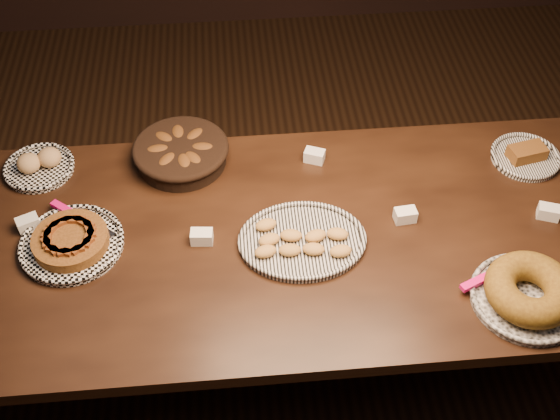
{
  "coord_description": "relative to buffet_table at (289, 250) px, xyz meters",
  "views": [
    {
      "loc": [
        -0.16,
        -1.48,
        2.46
      ],
      "look_at": [
        -0.02,
        0.05,
        0.82
      ],
      "focal_mm": 45.0,
      "sensor_mm": 36.0,
      "label": 1
    }
  ],
  "objects": [
    {
      "name": "ground",
      "position": [
        0.0,
        0.0,
        -0.68
      ],
      "size": [
        5.0,
        5.0,
        0.0
      ],
      "primitive_type": "plane",
      "color": "black",
      "rests_on": "ground"
    },
    {
      "name": "buffet_table",
      "position": [
        0.0,
        0.0,
        0.0
      ],
      "size": [
        2.4,
        1.0,
        0.75
      ],
      "color": "black",
      "rests_on": "ground"
    },
    {
      "name": "apple_tart_plate",
      "position": [
        -0.69,
        0.02,
        0.1
      ],
      "size": [
        0.33,
        0.35,
        0.06
      ],
      "rotation": [
        0.0,
        0.0,
        -0.21
      ],
      "color": "white",
      "rests_on": "buffet_table"
    },
    {
      "name": "madeleine_platter",
      "position": [
        0.04,
        -0.04,
        0.09
      ],
      "size": [
        0.4,
        0.33,
        0.05
      ],
      "rotation": [
        0.0,
        0.0,
        0.17
      ],
      "color": "black",
      "rests_on": "buffet_table"
    },
    {
      "name": "bundt_cake_plate",
      "position": [
        0.68,
        -0.32,
        0.12
      ],
      "size": [
        0.36,
        0.33,
        0.1
      ],
      "rotation": [
        0.0,
        0.0,
        -0.06
      ],
      "color": "black",
      "rests_on": "buffet_table"
    },
    {
      "name": "croissant_basket",
      "position": [
        -0.34,
        0.38,
        0.12
      ],
      "size": [
        0.38,
        0.38,
        0.08
      ],
      "rotation": [
        0.0,
        0.0,
        0.25
      ],
      "color": "black",
      "rests_on": "buffet_table"
    },
    {
      "name": "bread_roll_plate",
      "position": [
        -0.84,
        0.38,
        0.1
      ],
      "size": [
        0.25,
        0.25,
        0.08
      ],
      "rotation": [
        0.0,
        0.0,
        -0.35
      ],
      "color": "white",
      "rests_on": "buffet_table"
    },
    {
      "name": "loaf_plate",
      "position": [
        0.88,
        0.28,
        0.09
      ],
      "size": [
        0.25,
        0.25,
        0.06
      ],
      "rotation": [
        0.0,
        0.0,
        0.21
      ],
      "color": "black",
      "rests_on": "buffet_table"
    },
    {
      "name": "tent_cards",
      "position": [
        0.05,
        0.1,
        0.1
      ],
      "size": [
        1.78,
        0.41,
        0.04
      ],
      "color": "white",
      "rests_on": "buffet_table"
    }
  ]
}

